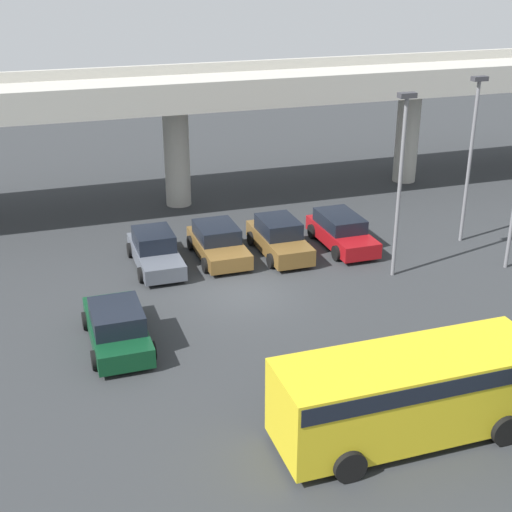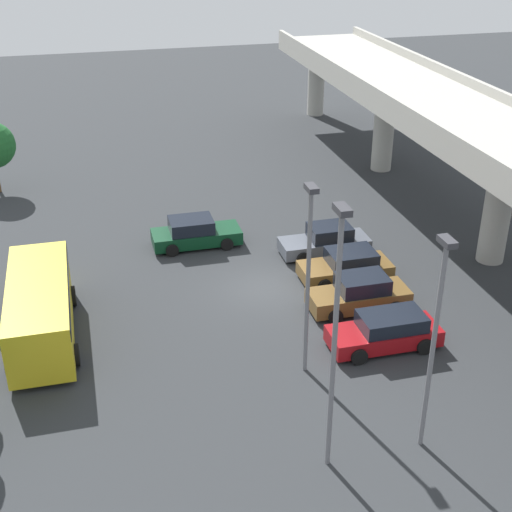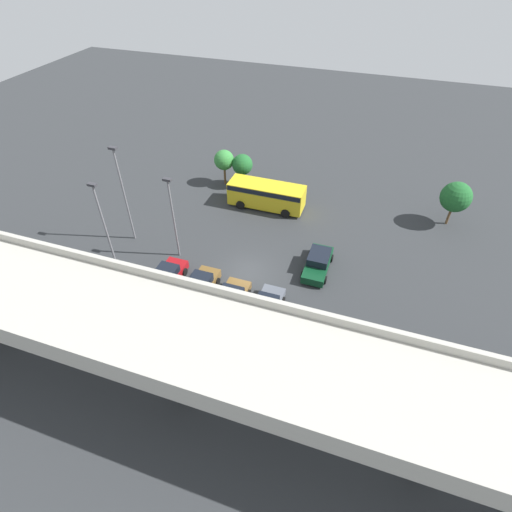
{
  "view_description": "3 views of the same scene",
  "coord_description": "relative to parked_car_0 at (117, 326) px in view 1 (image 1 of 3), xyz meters",
  "views": [
    {
      "loc": [
        -7.66,
        -24.38,
        12.58
      ],
      "look_at": [
        0.41,
        -0.23,
        1.73
      ],
      "focal_mm": 50.0,
      "sensor_mm": 36.0,
      "label": 1
    },
    {
      "loc": [
        28.07,
        -7.62,
        16.54
      ],
      "look_at": [
        -0.37,
        -0.31,
        1.57
      ],
      "focal_mm": 50.0,
      "sensor_mm": 36.0,
      "label": 2
    },
    {
      "loc": [
        -8.51,
        23.03,
        22.94
      ],
      "look_at": [
        -0.78,
        0.41,
        2.37
      ],
      "focal_mm": 28.0,
      "sensor_mm": 36.0,
      "label": 3
    }
  ],
  "objects": [
    {
      "name": "parked_car_4",
      "position": [
        11.19,
        5.87,
        0.01
      ],
      "size": [
        2.02,
        4.55,
        1.48
      ],
      "rotation": [
        0.0,
        0.0,
        -1.57
      ],
      "color": "maroon",
      "rests_on": "ground_plane"
    },
    {
      "name": "shuttle_bus",
      "position": [
        7.0,
        -7.64,
        0.81
      ],
      "size": [
        7.63,
        2.76,
        2.53
      ],
      "rotation": [
        0.0,
        0.0,
        3.14
      ],
      "color": "gold",
      "rests_on": "ground_plane"
    },
    {
      "name": "parked_car_1",
      "position": [
        2.57,
        6.33,
        -0.01
      ],
      "size": [
        2.0,
        4.57,
        1.54
      ],
      "rotation": [
        0.0,
        0.0,
        -1.57
      ],
      "color": "#515660",
      "rests_on": "ground_plane"
    },
    {
      "name": "ground_plane",
      "position": [
        5.36,
        2.33,
        -0.71
      ],
      "size": [
        117.96,
        117.96,
        0.0
      ],
      "primitive_type": "plane",
      "color": "#2D3033"
    },
    {
      "name": "parked_car_2",
      "position": [
        5.41,
        6.39,
        -0.02
      ],
      "size": [
        2.13,
        4.36,
        1.47
      ],
      "rotation": [
        0.0,
        0.0,
        -1.57
      ],
      "color": "brown",
      "rests_on": "ground_plane"
    },
    {
      "name": "parked_car_0",
      "position": [
        0.0,
        0.0,
        0.0
      ],
      "size": [
        2.1,
        4.61,
        1.53
      ],
      "rotation": [
        0.0,
        0.0,
        1.57
      ],
      "color": "#0C381E",
      "rests_on": "ground_plane"
    },
    {
      "name": "lamp_post_near_aisle",
      "position": [
        11.91,
        2.2,
        3.8
      ],
      "size": [
        0.7,
        0.35,
        7.67
      ],
      "color": "slate",
      "rests_on": "ground_plane"
    },
    {
      "name": "parked_car_3",
      "position": [
        8.14,
        5.94,
        0.04
      ],
      "size": [
        1.99,
        4.47,
        1.62
      ],
      "rotation": [
        0.0,
        0.0,
        -1.57
      ],
      "color": "brown",
      "rests_on": "ground_plane"
    },
    {
      "name": "lamp_post_by_overpass",
      "position": [
        16.87,
        4.68,
        3.8
      ],
      "size": [
        0.7,
        0.35,
        7.67
      ],
      "color": "slate",
      "rests_on": "ground_plane"
    },
    {
      "name": "highway_overpass",
      "position": [
        5.36,
        14.12,
        4.9
      ],
      "size": [
        56.39,
        6.52,
        6.99
      ],
      "color": "#ADAAA0",
      "rests_on": "ground_plane"
    }
  ]
}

